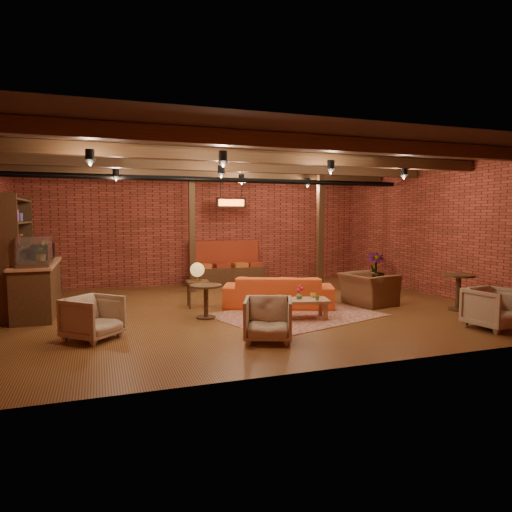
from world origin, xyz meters
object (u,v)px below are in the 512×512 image
object	(u,v)px
armchair_b	(268,317)
plant_tall	(376,236)
side_table_book	(368,274)
coffee_table	(299,301)
armchair_right	(368,284)
sofa	(278,291)
round_table_right	(458,286)
side_table_lamp	(197,273)
armchair_a	(93,316)
armchair_far	(493,306)
round_table_left	(206,296)

from	to	relation	value
armchair_b	plant_tall	xyz separation A→B (m)	(4.80, 4.23, 1.06)
side_table_book	plant_tall	distance (m)	1.18
coffee_table	armchair_right	bearing A→B (deg)	20.78
sofa	coffee_table	world-z (taller)	sofa
round_table_right	side_table_book	bearing A→B (deg)	95.43
side_table_book	plant_tall	xyz separation A→B (m)	(0.47, 0.36, 1.02)
side_table_lamp	plant_tall	size ratio (longest dim) A/B	0.34
sofa	armchair_a	xyz separation A→B (m)	(-3.80, -1.46, 0.04)
sofa	side_table_lamp	world-z (taller)	side_table_lamp
coffee_table	side_table_lamp	world-z (taller)	side_table_lamp
armchair_far	armchair_right	bearing A→B (deg)	99.41
armchair_b	sofa	bearing A→B (deg)	86.94
round_table_right	armchair_a	bearing A→B (deg)	179.14
armchair_b	side_table_book	bearing A→B (deg)	64.08
armchair_far	armchair_a	bearing A→B (deg)	157.98
coffee_table	round_table_right	bearing A→B (deg)	-5.85
coffee_table	plant_tall	bearing A→B (deg)	38.76
sofa	round_table_left	bearing A→B (deg)	39.85
sofa	plant_tall	xyz separation A→B (m)	(3.63, 1.76, 1.09)
round_table_left	armchair_a	world-z (taller)	armchair_a
coffee_table	plant_tall	distance (m)	4.86
sofa	plant_tall	distance (m)	4.18
side_table_book	round_table_right	distance (m)	2.98
armchair_a	side_table_book	bearing A→B (deg)	-24.06
armchair_far	coffee_table	bearing A→B (deg)	139.16
sofa	side_table_book	distance (m)	3.47
side_table_lamp	round_table_right	distance (m)	5.55
sofa	side_table_book	world-z (taller)	sofa
side_table_lamp	armchair_b	xyz separation A→B (m)	(0.50, -3.03, -0.36)
armchair_right	round_table_right	world-z (taller)	armchair_right
sofa	armchair_right	bearing A→B (deg)	-169.99
coffee_table	armchair_far	size ratio (longest dim) A/B	1.52
side_table_lamp	armchair_right	size ratio (longest dim) A/B	0.90
coffee_table	armchair_a	size ratio (longest dim) A/B	1.57
armchair_a	round_table_left	bearing A→B (deg)	-22.86
plant_tall	round_table_left	bearing A→B (deg)	-156.65
coffee_table	side_table_book	xyz separation A→B (m)	(3.23, 2.61, 0.07)
round_table_left	round_table_right	xyz separation A→B (m)	(5.19, -1.00, 0.06)
coffee_table	armchair_far	distance (m)	3.43
armchair_b	plant_tall	distance (m)	6.48
side_table_lamp	armchair_a	distance (m)	2.96
side_table_book	armchair_right	bearing A→B (deg)	-122.62
armchair_a	round_table_right	world-z (taller)	armchair_a
round_table_right	armchair_right	bearing A→B (deg)	141.90
sofa	side_table_lamp	bearing A→B (deg)	3.36
armchair_b	armchair_far	distance (m)	4.06
plant_tall	armchair_right	bearing A→B (deg)	-126.85
coffee_table	armchair_a	world-z (taller)	armchair_a
side_table_book	round_table_right	bearing A→B (deg)	-84.57
round_table_right	armchair_far	bearing A→B (deg)	-112.27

